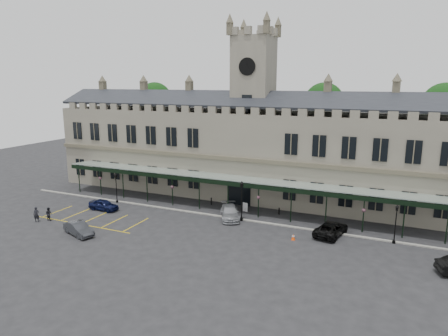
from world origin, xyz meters
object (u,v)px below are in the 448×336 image
at_px(car_taxi, 230,212).
at_px(person_b, 49,214).
at_px(lamp_post_mid, 242,197).
at_px(sign_board, 245,207).
at_px(car_left_b, 79,229).
at_px(lamp_post_right, 396,221).
at_px(traffic_cone, 293,237).
at_px(car_van, 331,229).
at_px(person_a, 36,214).
at_px(station_building, 252,151).
at_px(car_left_a, 104,205).
at_px(clock_tower, 253,104).
at_px(lamp_post_left, 116,185).

relative_size(car_taxi, person_b, 3.22).
height_order(lamp_post_mid, sign_board, lamp_post_mid).
height_order(car_left_b, person_b, person_b).
height_order(lamp_post_mid, car_taxi, lamp_post_mid).
distance_m(lamp_post_right, sign_board, 17.88).
xyz_separation_m(traffic_cone, car_van, (3.35, 2.92, 0.41)).
xyz_separation_m(car_left_b, person_a, (-7.46, 1.11, 0.20)).
height_order(station_building, car_left_a, station_building).
xyz_separation_m(lamp_post_mid, car_van, (10.41, -0.36, -2.16)).
distance_m(station_building, lamp_post_right, 22.37).
bearing_deg(car_van, lamp_post_right, -165.11).
bearing_deg(clock_tower, person_b, -132.66).
height_order(station_building, person_b, station_building).
distance_m(sign_board, car_van, 11.82).
xyz_separation_m(clock_tower, traffic_cone, (9.65, -14.03, -12.80)).
xyz_separation_m(car_left_a, car_van, (28.00, 3.05, 0.03)).
relative_size(sign_board, person_a, 0.64).
xyz_separation_m(sign_board, car_van, (11.22, -3.71, 0.16)).
bearing_deg(person_a, station_building, 16.20).
bearing_deg(car_left_b, car_taxi, -29.09).
xyz_separation_m(sign_board, car_taxi, (-0.78, -3.15, 0.18)).
bearing_deg(station_building, sign_board, -76.35).
bearing_deg(lamp_post_left, lamp_post_right, 0.02).
bearing_deg(person_a, car_left_a, 26.79).
distance_m(car_left_b, person_a, 7.54).
xyz_separation_m(sign_board, person_a, (-20.98, -13.42, 0.34)).
relative_size(car_left_b, car_taxi, 0.83).
height_order(car_left_b, person_a, person_a).
relative_size(lamp_post_left, person_b, 2.57).
bearing_deg(station_building, car_taxi, -84.54).
height_order(traffic_cone, person_b, person_b).
height_order(clock_tower, person_b, clock_tower).
bearing_deg(car_van, sign_board, -6.51).
relative_size(sign_board, car_left_a, 0.29).
xyz_separation_m(lamp_post_left, car_left_a, (0.58, -3.37, -1.74)).
bearing_deg(lamp_post_right, traffic_cone, -161.20).
bearing_deg(car_left_a, lamp_post_right, -82.15).
height_order(station_building, traffic_cone, station_building).
xyz_separation_m(lamp_post_left, person_b, (-2.72, -9.08, -1.63)).
bearing_deg(car_left_b, sign_board, -23.79).
bearing_deg(car_left_b, person_b, 91.54).
distance_m(car_left_b, person_b, 6.88).
xyz_separation_m(clock_tower, sign_board, (1.78, -7.40, -12.55)).
height_order(lamp_post_left, car_left_a, lamp_post_left).
bearing_deg(car_left_a, car_taxi, -75.10).
height_order(car_left_a, car_taxi, car_taxi).
bearing_deg(clock_tower, station_building, -90.00).
bearing_deg(car_taxi, person_b, 178.23).
relative_size(car_van, person_b, 3.24).
height_order(lamp_post_right, car_left_b, lamp_post_right).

